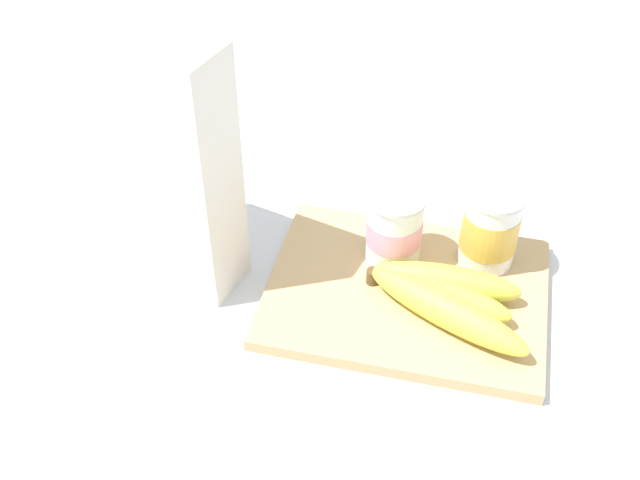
# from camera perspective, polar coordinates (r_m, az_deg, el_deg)

# --- Properties ---
(ground_plane) EXTENTS (2.40, 2.40, 0.00)m
(ground_plane) POSITION_cam_1_polar(r_m,az_deg,el_deg) (0.88, 6.22, -4.16)
(ground_plane) COLOR silver
(cutting_board) EXTENTS (0.30, 0.23, 0.01)m
(cutting_board) POSITION_cam_1_polar(r_m,az_deg,el_deg) (0.87, 6.26, -3.82)
(cutting_board) COLOR tan
(cutting_board) RESTS_ON ground_plane
(cereal_box) EXTENTS (0.20, 0.11, 0.29)m
(cereal_box) POSITION_cam_1_polar(r_m,az_deg,el_deg) (0.84, -12.24, 5.64)
(cereal_box) COLOR white
(cereal_box) RESTS_ON ground_plane
(yogurt_cup_front) EXTENTS (0.07, 0.07, 0.09)m
(yogurt_cup_front) POSITION_cam_1_polar(r_m,az_deg,el_deg) (0.87, 5.41, 0.85)
(yogurt_cup_front) COLOR white
(yogurt_cup_front) RESTS_ON cutting_board
(yogurt_cup_back) EXTENTS (0.06, 0.06, 0.09)m
(yogurt_cup_back) POSITION_cam_1_polar(r_m,az_deg,el_deg) (0.88, 12.23, 0.85)
(yogurt_cup_back) COLOR white
(yogurt_cup_back) RESTS_ON cutting_board
(banana_bunch) EXTENTS (0.19, 0.11, 0.04)m
(banana_bunch) POSITION_cam_1_polar(r_m,az_deg,el_deg) (0.83, 8.99, -4.09)
(banana_bunch) COLOR #DCD947
(banana_bunch) RESTS_ON cutting_board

